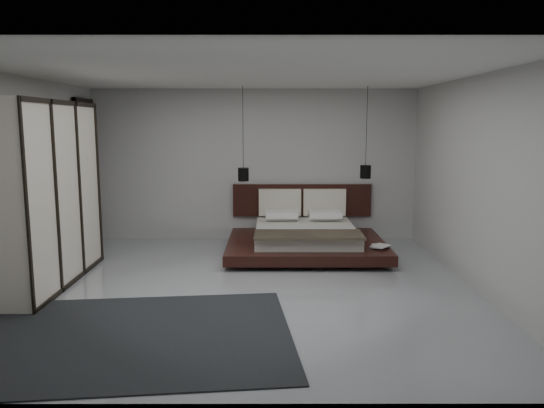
{
  "coord_description": "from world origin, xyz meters",
  "views": [
    {
      "loc": [
        0.32,
        -6.87,
        2.19
      ],
      "look_at": [
        0.33,
        1.2,
        0.94
      ],
      "focal_mm": 35.0,
      "sensor_mm": 36.0,
      "label": 1
    }
  ],
  "objects_px": {
    "pendant_left": "(243,174)",
    "rug": "(124,337)",
    "pendant_right": "(365,171)",
    "lattice_screen": "(87,173)",
    "bed": "(305,236)",
    "wardrobe": "(47,194)"
  },
  "relations": [
    {
      "from": "pendant_left",
      "to": "pendant_right",
      "type": "distance_m",
      "value": 2.13
    },
    {
      "from": "pendant_right",
      "to": "pendant_left",
      "type": "bearing_deg",
      "value": 180.0
    },
    {
      "from": "bed",
      "to": "pendant_right",
      "type": "distance_m",
      "value": 1.56
    },
    {
      "from": "wardrobe",
      "to": "rug",
      "type": "height_order",
      "value": "wardrobe"
    },
    {
      "from": "bed",
      "to": "rug",
      "type": "bearing_deg",
      "value": -120.03
    },
    {
      "from": "bed",
      "to": "pendant_right",
      "type": "relative_size",
      "value": 1.64
    },
    {
      "from": "pendant_left",
      "to": "rug",
      "type": "height_order",
      "value": "pendant_left"
    },
    {
      "from": "lattice_screen",
      "to": "pendant_left",
      "type": "xyz_separation_m",
      "value": [
        2.78,
        -0.15,
        -0.0
      ]
    },
    {
      "from": "pendant_right",
      "to": "lattice_screen",
      "type": "bearing_deg",
      "value": 178.3
    },
    {
      "from": "lattice_screen",
      "to": "pendant_right",
      "type": "bearing_deg",
      "value": -1.7
    },
    {
      "from": "lattice_screen",
      "to": "pendant_right",
      "type": "xyz_separation_m",
      "value": [
        4.9,
        -0.15,
        0.04
      ]
    },
    {
      "from": "lattice_screen",
      "to": "wardrobe",
      "type": "relative_size",
      "value": 1.03
    },
    {
      "from": "lattice_screen",
      "to": "rug",
      "type": "relative_size",
      "value": 0.76
    },
    {
      "from": "pendant_right",
      "to": "rug",
      "type": "bearing_deg",
      "value": -128.21
    },
    {
      "from": "lattice_screen",
      "to": "pendant_right",
      "type": "height_order",
      "value": "pendant_right"
    },
    {
      "from": "bed",
      "to": "rug",
      "type": "height_order",
      "value": "bed"
    },
    {
      "from": "wardrobe",
      "to": "lattice_screen",
      "type": "bearing_deg",
      "value": 96.3
    },
    {
      "from": "bed",
      "to": "wardrobe",
      "type": "height_order",
      "value": "wardrobe"
    },
    {
      "from": "pendant_right",
      "to": "rug",
      "type": "xyz_separation_m",
      "value": [
        -3.15,
        -4.0,
        -1.34
      ]
    },
    {
      "from": "pendant_left",
      "to": "rug",
      "type": "bearing_deg",
      "value": -104.4
    },
    {
      "from": "bed",
      "to": "wardrobe",
      "type": "distance_m",
      "value": 4.11
    },
    {
      "from": "pendant_right",
      "to": "wardrobe",
      "type": "distance_m",
      "value": 5.12
    }
  ]
}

